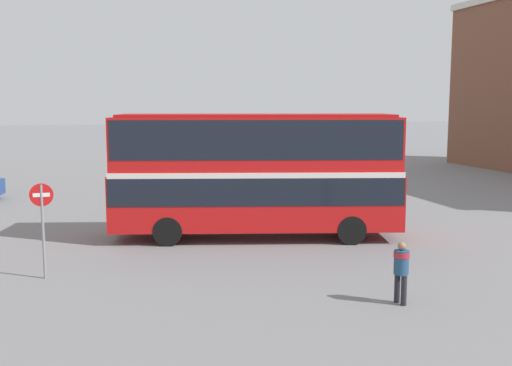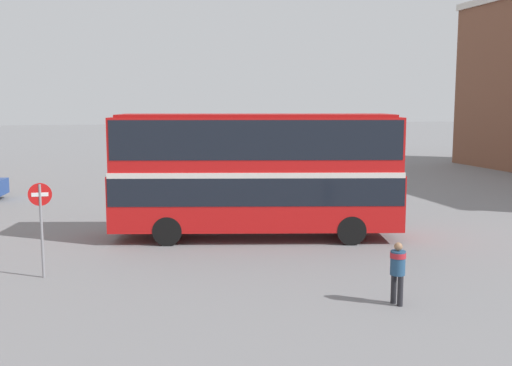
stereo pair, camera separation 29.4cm
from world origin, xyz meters
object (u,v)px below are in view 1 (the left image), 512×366
double_decker_bus (256,168)px  pedestrian_foreground (401,266)px  no_entry_sign (42,215)px  parked_car_kerb_far (273,181)px

double_decker_bus → pedestrian_foreground: bearing=-65.7°
pedestrian_foreground → no_entry_sign: no_entry_sign is taller
pedestrian_foreground → parked_car_kerb_far: bearing=-110.2°
pedestrian_foreground → no_entry_sign: (-8.76, 4.66, 0.88)m
parked_car_kerb_far → no_entry_sign: bearing=55.9°
parked_car_kerb_far → no_entry_sign: (-10.65, -12.73, 1.04)m
double_decker_bus → no_entry_sign: double_decker_bus is taller
pedestrian_foreground → parked_car_kerb_far: parked_car_kerb_far is taller
double_decker_bus → pedestrian_foreground: size_ratio=6.79×
parked_car_kerb_far → double_decker_bus: bearing=75.5°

